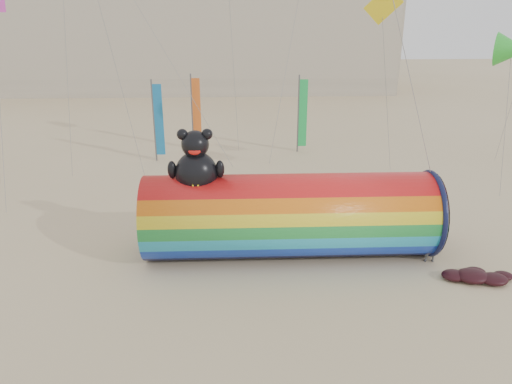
{
  "coord_description": "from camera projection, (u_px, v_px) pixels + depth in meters",
  "views": [
    {
      "loc": [
        -0.31,
        -17.15,
        9.32
      ],
      "look_at": [
        0.5,
        1.5,
        2.4
      ],
      "focal_mm": 35.0,
      "sensor_mm": 36.0,
      "label": 1
    }
  ],
  "objects": [
    {
      "name": "festival_banners",
      "position": [
        219.0,
        115.0,
        32.96
      ],
      "size": [
        10.01,
        2.75,
        5.2
      ],
      "color": "#59595E",
      "rests_on": "ground"
    },
    {
      "name": "fabric_bundle",
      "position": [
        477.0,
        276.0,
        18.08
      ],
      "size": [
        2.62,
        1.35,
        0.41
      ],
      "color": "#380A11",
      "rests_on": "ground"
    },
    {
      "name": "kite_handler",
      "position": [
        431.0,
        243.0,
        19.22
      ],
      "size": [
        0.57,
        0.38,
        1.55
      ],
      "primitive_type": "imported",
      "rotation": [
        0.0,
        0.0,
        3.16
      ],
      "color": "#4F5256",
      "rests_on": "ground"
    },
    {
      "name": "windsock_assembly",
      "position": [
        289.0,
        213.0,
        19.55
      ],
      "size": [
        11.36,
        3.46,
        5.24
      ],
      "color": "red",
      "rests_on": "ground"
    },
    {
      "name": "ground",
      "position": [
        245.0,
        264.0,
        19.32
      ],
      "size": [
        160.0,
        160.0,
        0.0
      ],
      "primitive_type": "plane",
      "color": "#CCB58C",
      "rests_on": "ground"
    }
  ]
}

